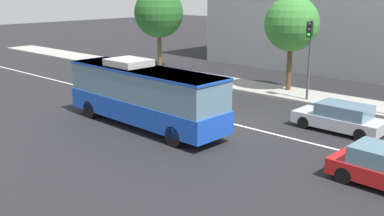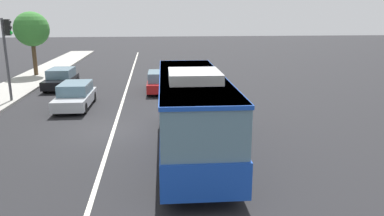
{
  "view_description": "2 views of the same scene",
  "coord_description": "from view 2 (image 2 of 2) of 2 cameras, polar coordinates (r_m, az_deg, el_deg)",
  "views": [
    {
      "loc": [
        13.42,
        -18.15,
        6.95
      ],
      "look_at": [
        -0.4,
        -2.81,
        1.38
      ],
      "focal_mm": 40.67,
      "sensor_mm": 36.0,
      "label": 1
    },
    {
      "loc": [
        -17.14,
        -1.88,
        5.36
      ],
      "look_at": [
        -0.01,
        -3.8,
        0.99
      ],
      "focal_mm": 34.34,
      "sensor_mm": 36.0,
      "label": 2
    }
  ],
  "objects": [
    {
      "name": "sedan_red",
      "position": [
        26.6,
        -4.97,
        4.12
      ],
      "size": [
        4.56,
        1.95,
        1.46
      ],
      "rotation": [
        0.0,
        0.0,
        -0.03
      ],
      "color": "#B21919",
      "rests_on": "ground_plane"
    },
    {
      "name": "street_tree_kerbside_centre",
      "position": [
        35.78,
        -23.65,
        11.11
      ],
      "size": [
        3.01,
        3.01,
        5.69
      ],
      "color": "#4C3823",
      "rests_on": "ground_plane"
    },
    {
      "name": "lane_centre_line",
      "position": [
        18.05,
        -12.08,
        -3.36
      ],
      "size": [
        76.0,
        0.16,
        0.01
      ],
      "primitive_type": "cube",
      "color": "silver",
      "rests_on": "ground_plane"
    },
    {
      "name": "ground_plane",
      "position": [
        18.05,
        -12.08,
        -3.38
      ],
      "size": [
        160.0,
        160.0,
        0.0
      ],
      "primitive_type": "plane",
      "color": "black"
    },
    {
      "name": "sedan_silver",
      "position": [
        22.91,
        -17.66,
        1.87
      ],
      "size": [
        4.54,
        1.9,
        1.46
      ],
      "rotation": [
        0.0,
        0.0,
        3.12
      ],
      "color": "#B7BABF",
      "rests_on": "ground_plane"
    },
    {
      "name": "traffic_light_near_corner",
      "position": [
        25.35,
        -26.74,
        8.66
      ],
      "size": [
        0.33,
        0.62,
        5.2
      ],
      "rotation": [
        0.0,
        0.0,
        -1.53
      ],
      "color": "#47474C",
      "rests_on": "ground_plane"
    },
    {
      "name": "sedan_black",
      "position": [
        29.43,
        -19.66,
        4.32
      ],
      "size": [
        4.53,
        1.88,
        1.46
      ],
      "rotation": [
        0.0,
        0.0,
        3.12
      ],
      "color": "black",
      "rests_on": "ground_plane"
    },
    {
      "name": "transit_bus",
      "position": [
        14.42,
        -0.04,
        -0.04
      ],
      "size": [
        10.07,
        2.82,
        3.46
      ],
      "rotation": [
        0.0,
        0.0,
        -0.03
      ],
      "color": "#1947B7",
      "rests_on": "ground_plane"
    }
  ]
}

